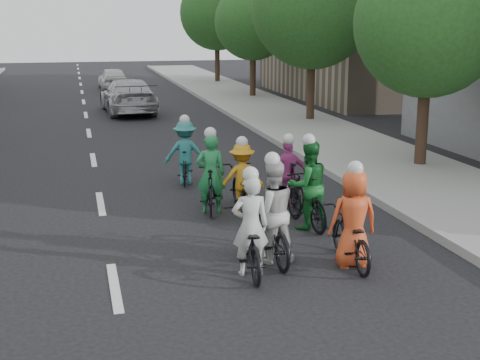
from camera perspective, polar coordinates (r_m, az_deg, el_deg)
name	(u,v)px	position (r m, az deg, el deg)	size (l,w,h in m)	color
ground	(115,287)	(10.64, -10.65, -8.97)	(120.00, 120.00, 0.00)	black
sidewalk_right	(345,146)	(21.93, 8.97, 2.91)	(4.00, 80.00, 0.15)	gray
curb_right	(288,148)	(21.25, 4.11, 2.75)	(0.18, 80.00, 0.18)	#999993
bldg_se	(385,21)	(37.63, 12.30, 13.11)	(10.00, 14.00, 8.00)	gray
tree_r_0	(429,23)	(18.87, 15.80, 12.79)	(4.00, 4.00, 5.97)	black
tree_r_1	(313,8)	(27.08, 6.22, 14.42)	(4.80, 4.80, 6.93)	black
tree_r_2	(253,22)	(35.67, 1.12, 13.34)	(4.00, 4.00, 5.97)	black
tree_r_3	(217,13)	(44.42, -1.98, 14.07)	(4.80, 4.80, 6.93)	black
cyclist_0	(249,238)	(10.84, 0.78, -5.00)	(0.82, 1.94, 1.79)	black
cyclist_1	(307,192)	(13.22, 5.75, -1.07)	(0.92, 1.84, 1.91)	black
cyclist_2	(241,184)	(14.36, 0.11, -0.33)	(0.99, 1.83, 1.65)	black
cyclist_3	(287,179)	(14.78, 4.05, 0.07)	(0.92, 1.74, 1.64)	black
cyclist_4	(351,229)	(11.32, 9.49, -4.17)	(0.84, 1.85, 1.81)	black
cyclist_5	(210,183)	(14.25, -2.55, -0.27)	(0.74, 1.70, 1.86)	black
cyclist_6	(271,222)	(11.38, 2.63, -3.63)	(0.87, 1.96, 1.91)	black
cyclist_7	(185,157)	(16.80, -4.71, 1.97)	(1.13, 1.52, 1.76)	black
follow_car_lead	(128,96)	(30.32, -9.53, 7.07)	(2.12, 5.21, 1.51)	#A4A4A8
follow_car_trail	(113,78)	(41.22, -10.81, 8.52)	(1.55, 3.85, 1.31)	silver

